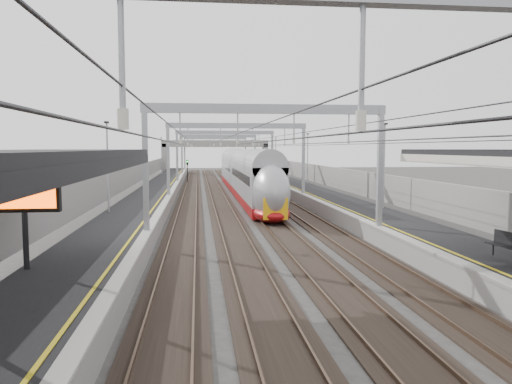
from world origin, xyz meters
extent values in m
cube|color=black|center=(-8.00, 45.00, 0.50)|extent=(4.00, 120.00, 1.00)
cube|color=black|center=(8.00, 45.00, 0.50)|extent=(4.00, 120.00, 1.00)
cube|color=black|center=(-4.50, 45.00, 0.04)|extent=(2.40, 140.00, 0.08)
cube|color=brown|center=(-5.22, 45.00, 0.13)|extent=(0.07, 140.00, 0.14)
cube|color=brown|center=(-3.78, 45.00, 0.13)|extent=(0.07, 140.00, 0.14)
cube|color=black|center=(-1.50, 45.00, 0.04)|extent=(2.40, 140.00, 0.08)
cube|color=brown|center=(-2.22, 45.00, 0.13)|extent=(0.07, 140.00, 0.14)
cube|color=brown|center=(-0.78, 45.00, 0.13)|extent=(0.07, 140.00, 0.14)
cube|color=black|center=(1.50, 45.00, 0.04)|extent=(2.40, 140.00, 0.08)
cube|color=brown|center=(0.78, 45.00, 0.13)|extent=(0.07, 140.00, 0.14)
cube|color=brown|center=(2.22, 45.00, 0.13)|extent=(0.07, 140.00, 0.14)
cube|color=black|center=(4.50, 45.00, 0.04)|extent=(2.40, 140.00, 0.08)
cube|color=brown|center=(3.78, 45.00, 0.13)|extent=(0.07, 140.00, 0.14)
cube|color=brown|center=(5.22, 45.00, 0.13)|extent=(0.07, 140.00, 0.14)
cube|color=#919499|center=(-6.30, 22.00, 4.30)|extent=(0.28, 0.28, 6.60)
cube|color=#919499|center=(6.30, 22.00, 4.30)|extent=(0.28, 0.28, 6.60)
cube|color=#919499|center=(0.00, 22.00, 7.35)|extent=(13.00, 0.25, 0.50)
cube|color=#919499|center=(-6.30, 42.00, 4.30)|extent=(0.28, 0.28, 6.60)
cube|color=#919499|center=(6.30, 42.00, 4.30)|extent=(0.28, 0.28, 6.60)
cube|color=#919499|center=(0.00, 42.00, 7.35)|extent=(13.00, 0.25, 0.50)
cube|color=#919499|center=(-6.30, 62.00, 4.30)|extent=(0.28, 0.28, 6.60)
cube|color=#919499|center=(6.30, 62.00, 4.30)|extent=(0.28, 0.28, 6.60)
cube|color=#919499|center=(0.00, 62.00, 7.35)|extent=(13.00, 0.25, 0.50)
cube|color=#919499|center=(-6.30, 82.00, 4.30)|extent=(0.28, 0.28, 6.60)
cube|color=#919499|center=(6.30, 82.00, 4.30)|extent=(0.28, 0.28, 6.60)
cube|color=#919499|center=(0.00, 82.00, 7.35)|extent=(13.00, 0.25, 0.50)
cube|color=#919499|center=(-6.30, 100.00, 4.30)|extent=(0.28, 0.28, 6.60)
cube|color=#919499|center=(6.30, 100.00, 4.30)|extent=(0.28, 0.28, 6.60)
cube|color=#919499|center=(0.00, 100.00, 7.35)|extent=(13.00, 0.25, 0.50)
cylinder|color=#262628|center=(-4.50, 50.00, 5.50)|extent=(0.03, 140.00, 0.03)
cylinder|color=#262628|center=(-1.50, 50.00, 5.50)|extent=(0.03, 140.00, 0.03)
cylinder|color=#262628|center=(1.50, 50.00, 5.50)|extent=(0.03, 140.00, 0.03)
cylinder|color=#262628|center=(4.50, 50.00, 5.50)|extent=(0.03, 140.00, 0.03)
cylinder|color=black|center=(-9.70, 14.00, 3.00)|extent=(0.20, 0.20, 4.00)
cube|color=black|center=(-6.60, 4.00, 4.55)|extent=(1.60, 0.15, 0.55)
cube|color=#FF4905|center=(-6.60, 3.92, 4.55)|extent=(1.50, 0.02, 0.42)
cube|color=gray|center=(0.00, 100.00, 6.20)|extent=(22.00, 2.20, 1.40)
cube|color=gray|center=(-10.50, 100.00, 3.10)|extent=(1.00, 2.20, 6.20)
cube|color=gray|center=(10.50, 100.00, 3.10)|extent=(1.00, 2.20, 6.20)
cube|color=gray|center=(-11.20, 45.00, 1.60)|extent=(0.30, 120.00, 3.20)
cube|color=gray|center=(11.20, 45.00, 1.60)|extent=(0.30, 120.00, 3.20)
cube|color=#A00E11|center=(1.50, 41.70, 0.59)|extent=(2.63, 22.44, 0.78)
cube|color=#9B9BA0|center=(1.50, 41.70, 2.44)|extent=(2.63, 22.44, 2.93)
cube|color=black|center=(1.50, 33.84, 0.28)|extent=(1.95, 2.34, 0.49)
cube|color=#A00E11|center=(1.50, 64.53, 0.59)|extent=(2.63, 22.44, 0.78)
cube|color=#9B9BA0|center=(1.50, 64.53, 2.44)|extent=(2.63, 22.44, 2.93)
cube|color=black|center=(1.50, 56.68, 0.28)|extent=(1.95, 2.34, 0.49)
ellipsoid|color=#9B9BA0|center=(1.50, 30.28, 2.15)|extent=(2.63, 5.07, 4.10)
cube|color=#F1A90C|center=(1.50, 28.18, 1.27)|extent=(1.66, 0.12, 1.46)
cube|color=black|center=(1.50, 28.62, 2.74)|extent=(1.56, 0.56, 0.92)
cube|color=black|center=(8.30, 13.47, 1.49)|extent=(0.81, 2.03, 0.07)
cylinder|color=black|center=(8.17, 14.23, 1.23)|extent=(0.06, 0.06, 0.46)
cylinder|color=black|center=(-5.20, 72.38, 1.50)|extent=(0.12, 0.12, 3.00)
cube|color=black|center=(-5.20, 72.38, 3.10)|extent=(0.32, 0.22, 0.75)
sphere|color=#0CE526|center=(-5.20, 72.25, 3.25)|extent=(0.16, 0.16, 0.16)
cylinder|color=black|center=(3.20, 67.68, 1.50)|extent=(0.12, 0.12, 3.00)
cube|color=black|center=(3.20, 67.68, 3.10)|extent=(0.32, 0.22, 0.75)
sphere|color=#0CE526|center=(3.20, 67.55, 3.25)|extent=(0.16, 0.16, 0.16)
cylinder|color=black|center=(5.40, 72.18, 1.50)|extent=(0.12, 0.12, 3.00)
cube|color=black|center=(5.40, 72.18, 3.10)|extent=(0.32, 0.22, 0.75)
sphere|color=red|center=(5.40, 72.05, 3.25)|extent=(0.16, 0.16, 0.16)
camera|label=1|loc=(-3.60, -4.29, 5.30)|focal=35.00mm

